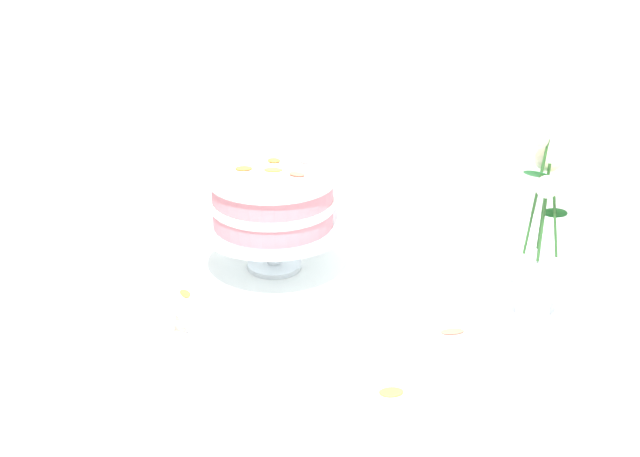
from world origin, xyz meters
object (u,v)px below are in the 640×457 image
dining_table (350,338)px  flower_vase (542,239)px  cake_stand (274,231)px  layer_cake (273,197)px  teacup (152,318)px

dining_table → flower_vase: 0.41m
cake_stand → layer_cake: size_ratio=1.17×
cake_stand → flower_vase: flower_vase is taller
teacup → layer_cake: bearing=68.5°
dining_table → layer_cake: (-0.18, 0.07, 0.25)m
cake_stand → layer_cake: layer_cake is taller
layer_cake → flower_vase: (0.51, -0.02, -0.01)m
cake_stand → teacup: size_ratio=2.33×
cake_stand → teacup: 0.32m
dining_table → layer_cake: bearing=158.5°
dining_table → cake_stand: 0.26m
dining_table → flower_vase: (0.33, 0.05, 0.24)m
flower_vase → teacup: (-0.63, -0.27, -0.12)m
layer_cake → flower_vase: bearing=-2.4°
cake_stand → layer_cake: 0.07m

